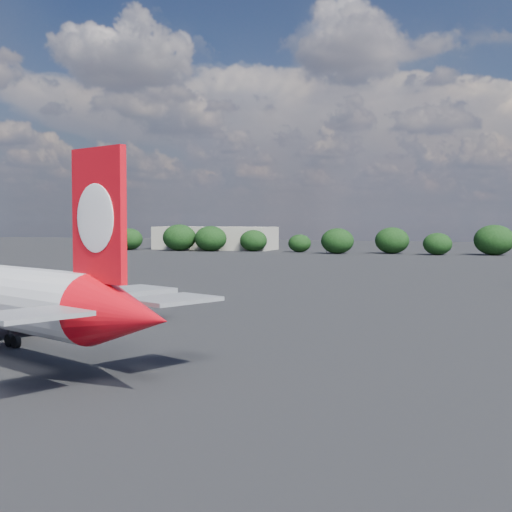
% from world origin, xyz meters
% --- Properties ---
extents(ground, '(500.00, 500.00, 0.00)m').
position_xyz_m(ground, '(0.00, 60.00, 0.00)').
color(ground, black).
rests_on(ground, ground).
extents(terminal_building, '(42.00, 16.00, 8.00)m').
position_xyz_m(terminal_building, '(-65.00, 192.00, 4.00)').
color(terminal_building, gray).
rests_on(terminal_building, ground).
extents(highway_sign, '(6.00, 0.30, 4.50)m').
position_xyz_m(highway_sign, '(-18.00, 176.00, 3.13)').
color(highway_sign, '#156C1E').
rests_on(highway_sign, ground).
extents(billboard_yellow, '(5.00, 0.30, 5.50)m').
position_xyz_m(billboard_yellow, '(12.00, 182.00, 3.87)').
color(billboard_yellow, orange).
rests_on(billboard_yellow, ground).
extents(horizon_treeline, '(207.17, 16.14, 9.12)m').
position_xyz_m(horizon_treeline, '(14.30, 180.93, 4.17)').
color(horizon_treeline, black).
rests_on(horizon_treeline, ground).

